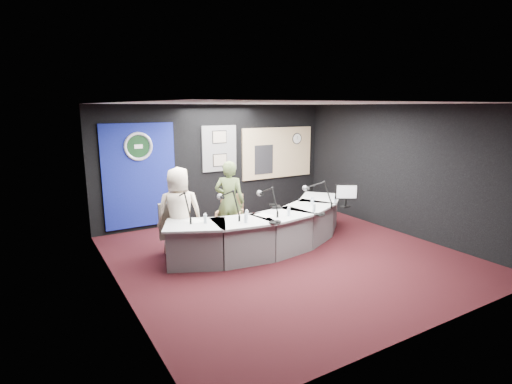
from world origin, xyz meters
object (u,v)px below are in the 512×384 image
armchair_right (230,218)px  armchair_left (180,231)px  person_man (179,212)px  person_woman (229,202)px  broadcast_desk (269,229)px

armchair_right → armchair_left: bearing=-126.2°
person_man → armchair_left: bearing=-0.0°
armchair_left → person_woman: 1.26m
broadcast_desk → person_woman: bearing=122.4°
armchair_left → person_woman: (1.17, 0.28, 0.36)m
broadcast_desk → armchair_right: (-0.48, 0.76, 0.12)m
person_woman → broadcast_desk: bearing=161.9°
armchair_right → person_man: bearing=-126.2°
broadcast_desk → person_woman: size_ratio=2.67×
armchair_left → armchair_right: 1.21m
broadcast_desk → armchair_left: size_ratio=4.69×
armchair_left → person_man: (0.00, 0.00, 0.36)m
broadcast_desk → person_woman: person_woman is taller
armchair_right → person_man: 1.26m
armchair_left → broadcast_desk: bearing=-6.5°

